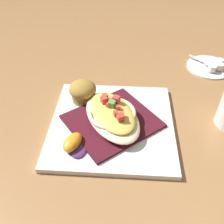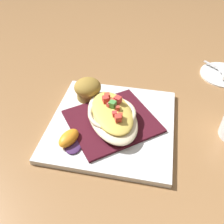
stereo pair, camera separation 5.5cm
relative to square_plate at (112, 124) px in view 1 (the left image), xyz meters
name	(u,v)px [view 1 (the left image)]	position (x,y,z in m)	size (l,w,h in m)	color
ground_plane	(112,126)	(0.00, 0.00, -0.01)	(2.60, 2.60, 0.00)	#966A41
square_plate	(112,124)	(0.00, 0.00, 0.00)	(0.27, 0.27, 0.01)	white
folded_napkin	(112,121)	(0.00, 0.00, 0.01)	(0.16, 0.18, 0.01)	#45121E
gratin_dish	(112,114)	(0.00, 0.00, 0.03)	(0.20, 0.16, 0.05)	beige
muffin	(83,91)	(0.08, 0.07, 0.03)	(0.07, 0.07, 0.05)	olive
orange_garnish	(73,144)	(-0.07, 0.08, 0.02)	(0.07, 0.06, 0.02)	#462757
creamer_saucer	(209,66)	(0.24, -0.29, 0.00)	(0.13, 0.13, 0.01)	white
spoon	(209,63)	(0.24, -0.29, 0.01)	(0.08, 0.07, 0.01)	silver
creamer_cup_0	(212,68)	(0.21, -0.29, 0.01)	(0.02, 0.02, 0.02)	white
creamer_cup_1	(220,66)	(0.21, -0.32, 0.01)	(0.02, 0.02, 0.02)	white
creamer_cup_2	(220,62)	(0.24, -0.32, 0.01)	(0.02, 0.02, 0.02)	white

